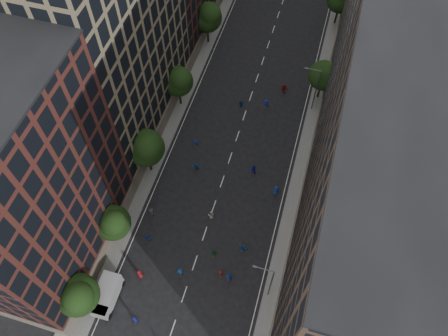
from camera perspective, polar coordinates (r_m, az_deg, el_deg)
name	(u,v)px	position (r m, az deg, el deg)	size (l,w,h in m)	color
ground	(244,118)	(74.03, 2.59, 6.59)	(240.00, 240.00, 0.00)	black
sidewalk_left	(190,72)	(81.17, -4.44, 12.40)	(4.00, 105.00, 0.15)	slate
sidewalk_right	(322,100)	(78.26, 12.64, 8.69)	(4.00, 105.00, 0.15)	slate
bldg_left_a	(19,191)	(53.90, -25.24, -2.75)	(14.00, 22.00, 30.00)	#51251F
bldg_left_b	(104,36)	(64.12, -15.38, 16.28)	(14.00, 26.00, 34.00)	#877658
bldg_right_a	(374,236)	(45.54, 18.99, -8.36)	(14.00, 30.00, 36.00)	#473426
bldg_right_b	(392,48)	(65.03, 21.11, 14.36)	(14.00, 28.00, 33.00)	#655C53
tree_left_0	(78,296)	(56.36, -18.53, -15.54)	(5.20, 5.20, 8.83)	black
tree_left_1	(113,223)	(59.23, -14.28, -6.97)	(4.80, 4.80, 8.21)	black
tree_left_2	(146,147)	(63.50, -10.13, 2.68)	(5.60, 5.60, 9.45)	black
tree_left_3	(179,81)	(71.88, -5.95, 11.28)	(5.00, 5.00, 8.58)	black
tree_left_4	(208,16)	(82.73, -2.10, 19.19)	(5.40, 5.40, 9.08)	black
tree_right_a	(325,75)	(74.51, 13.02, 11.79)	(5.00, 5.00, 8.39)	black
streetlamp_near	(269,282)	(55.24, 5.95, -14.57)	(2.64, 0.22, 9.06)	#595B60
streetlamp_far	(315,88)	(72.81, 11.81, 10.20)	(2.64, 0.22, 9.06)	#595B60
cargo_van	(107,295)	(60.23, -15.07, -15.67)	(2.64, 5.48, 2.89)	#BEBDC0
skater_0	(135,319)	(59.40, -11.59, -18.81)	(0.74, 0.48, 1.51)	#121796
skater_2	(229,277)	(59.74, 0.64, -14.00)	(0.80, 0.63, 1.65)	#1736BE
skater_3	(180,272)	(60.25, -5.71, -13.42)	(1.02, 0.58, 1.58)	#124599
skater_4	(148,238)	(62.57, -9.89, -8.96)	(1.03, 0.43, 1.75)	#1340A0
skater_5	(243,248)	(61.23, 2.49, -10.40)	(1.45, 0.46, 1.56)	#1550AD
skater_6	(140,274)	(60.74, -10.95, -13.44)	(0.95, 0.62, 1.95)	maroon
skater_7	(221,273)	(59.89, -0.42, -13.55)	(0.61, 0.40, 1.66)	maroon
skater_8	(211,215)	(63.07, -1.69, -6.19)	(0.91, 0.71, 1.88)	silver
skater_9	(152,212)	(64.24, -9.42, -5.68)	(1.10, 0.63, 1.70)	#38383D
skater_10	(214,253)	(60.82, -1.37, -11.06)	(1.02, 0.43, 1.75)	#1A5826
skater_11	(196,167)	(67.34, -3.62, 0.09)	(1.49, 0.47, 1.61)	#11448E
skater_12	(276,190)	(65.43, 6.77, -2.92)	(0.90, 0.58, 1.84)	#133BA1
skater_13	(196,143)	(69.91, -3.74, 3.33)	(0.63, 0.41, 1.73)	#163FB5
skater_14	(253,170)	(67.00, 3.84, -0.20)	(0.90, 0.70, 1.84)	#151AB0
skater_15	(266,104)	(75.05, 5.52, 8.33)	(1.15, 0.66, 1.78)	#122198
skater_16	(241,104)	(74.77, 2.22, 8.34)	(1.02, 0.43, 1.75)	#13449F
skater_17	(284,88)	(77.76, 7.87, 10.26)	(1.66, 0.53, 1.79)	maroon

